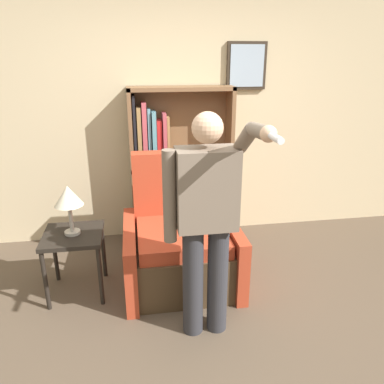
% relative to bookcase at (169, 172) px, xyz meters
% --- Properties ---
extents(ground_plane, '(14.00, 14.00, 0.00)m').
position_rel_bookcase_xyz_m(ground_plane, '(0.13, -1.87, -0.78)').
color(ground_plane, brown).
extents(wall_back, '(8.00, 0.11, 2.80)m').
position_rel_bookcase_xyz_m(wall_back, '(0.13, 0.16, 0.62)').
color(wall_back, beige).
rests_on(wall_back, ground_plane).
extents(bookcase, '(1.09, 0.28, 1.67)m').
position_rel_bookcase_xyz_m(bookcase, '(0.00, 0.00, 0.00)').
color(bookcase, brown).
rests_on(bookcase, ground_plane).
extents(armchair, '(1.00, 0.93, 1.14)m').
position_rel_bookcase_xyz_m(armchair, '(0.01, -0.86, -0.43)').
color(armchair, '#4C3823').
rests_on(armchair, ground_plane).
extents(person_standing, '(0.55, 0.78, 1.64)m').
position_rel_bookcase_xyz_m(person_standing, '(0.10, -1.60, 0.16)').
color(person_standing, '#2D2D33').
rests_on(person_standing, ground_plane).
extents(side_table, '(0.49, 0.49, 0.57)m').
position_rel_bookcase_xyz_m(side_table, '(-0.91, -0.93, -0.30)').
color(side_table, black).
rests_on(side_table, ground_plane).
extents(table_lamp, '(0.23, 0.23, 0.42)m').
position_rel_bookcase_xyz_m(table_lamp, '(-0.91, -0.93, 0.11)').
color(table_lamp, '#B7B2A8').
rests_on(table_lamp, side_table).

